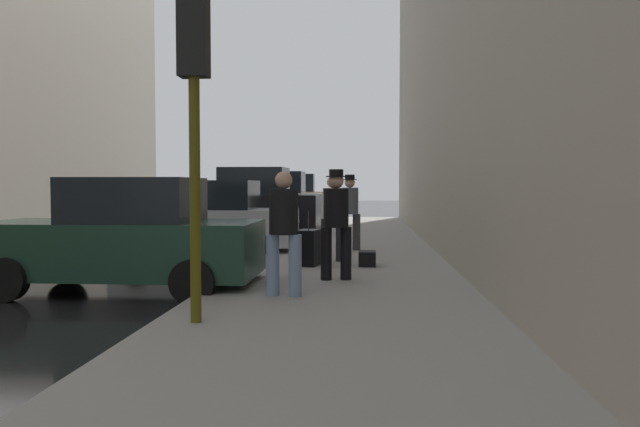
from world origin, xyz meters
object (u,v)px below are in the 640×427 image
Objects in this scene: parked_silver_sedan at (209,220)px; pedestrian_in_tan_coat at (333,214)px; parked_dark_green_sedan at (126,238)px; parked_white_van at (275,201)px; rolling_suitcase at (308,248)px; fire_hydrant at (290,231)px; pedestrian_in_jeans at (284,227)px; parked_bronze_suv at (290,198)px; parked_black_suv at (250,205)px; pedestrian_with_beanie at (350,208)px; duffel_bag at (367,259)px; traffic_light at (194,86)px; pedestrian_with_fedora at (336,219)px.

parked_silver_sedan is 2.47× the size of pedestrian_in_tan_coat.
parked_white_van reaches higher than parked_dark_green_sedan.
pedestrian_in_tan_coat is 1.64× the size of rolling_suitcase.
pedestrian_in_jeans reaches higher than fire_hydrant.
pedestrian_in_jeans reaches higher than parked_silver_sedan.
rolling_suitcase is (0.85, -4.14, -0.01)m from fire_hydrant.
parked_bronze_suv is at bearing 97.88° from rolling_suitcase.
fire_hydrant is (1.80, -15.01, -0.54)m from parked_bronze_suv.
pedestrian_with_beanie is (3.36, -5.23, 0.10)m from parked_black_suv.
parked_silver_sedan is at bearing 142.46° from duffel_bag.
parked_black_suv is (-0.00, 5.25, 0.18)m from parked_silver_sedan.
pedestrian_with_beanie is (1.51, 7.91, -1.62)m from traffic_light.
parked_black_suv is at bearing 114.81° from duffel_bag.
parked_dark_green_sedan is 3.54m from rolling_suitcase.
duffel_bag is at bearing 74.09° from pedestrian_with_fedora.
duffel_bag is at bearing -37.54° from parked_silver_sedan.
parked_bronze_suv is 4.48× the size of rolling_suitcase.
pedestrian_with_beanie reaches higher than fire_hydrant.
fire_hydrant is at bearing -83.15° from parked_bronze_suv.
pedestrian_in_jeans is at bearing -96.89° from pedestrian_with_beanie.
pedestrian_with_fedora is at bearing -105.91° from duffel_bag.
parked_black_suv is (-0.00, 10.45, 0.18)m from parked_dark_green_sedan.
pedestrian_in_tan_coat is at bearing 94.21° from pedestrian_with_fedora.
parked_dark_green_sedan is 0.90× the size of parked_bronze_suv.
traffic_light reaches higher than pedestrian_in_tan_coat.
rolling_suitcase is (0.04, 3.30, -0.61)m from pedestrian_in_jeans.
parked_bronze_suv reaches higher than parked_silver_sedan.
parked_silver_sedan is 2.22m from fire_hydrant.
parked_bronze_suv is 18.67m from pedestrian_in_tan_coat.
pedestrian_in_jeans is at bearing -20.53° from parked_dark_green_sedan.
parked_dark_green_sedan reaches higher than fire_hydrant.
parked_bronze_suv is at bearing 96.85° from fire_hydrant.
traffic_light reaches higher than parked_silver_sedan.
fire_hydrant is 0.20× the size of traffic_light.
parked_black_suv is at bearing 108.21° from pedestrian_with_fedora.
duffel_bag is at bearing 31.53° from parked_dark_green_sedan.
pedestrian_in_tan_coat is at bearing -76.71° from parked_white_van.
parked_dark_green_sedan is at bearing -135.21° from pedestrian_in_tan_coat.
pedestrian_with_beanie is (1.56, -1.23, 0.64)m from fire_hydrant.
parked_white_van is at bearing 107.22° from pedestrian_with_beanie.
parked_black_suv is at bearing 112.56° from pedestrian_in_tan_coat.
parked_dark_green_sedan is 21.46m from parked_bronze_suv.
parked_silver_sedan is at bearing 124.97° from pedestrian_with_fedora.
duffel_bag is (3.76, 2.31, -0.56)m from parked_dark_green_sedan.
parked_dark_green_sedan is 5.97× the size of fire_hydrant.
rolling_suitcase is at bearing -71.95° from parked_black_suv.
pedestrian_in_tan_coat is at bearing 77.98° from traffic_light.
traffic_light reaches higher than pedestrian_with_fedora.
parked_dark_green_sedan is at bearing -90.00° from parked_bronze_suv.
parked_bronze_suv is (-0.00, 11.01, 0.00)m from parked_black_suv.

